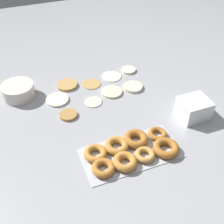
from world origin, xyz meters
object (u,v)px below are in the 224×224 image
pancake_8 (68,115)px  donut_tray (131,150)px  pancake_2 (93,102)px  pancake_7 (67,85)px  pancake_4 (112,92)px  pancake_3 (128,70)px  container_stack (194,108)px  pancake_0 (57,100)px  pancake_6 (91,84)px  pancake_5 (133,87)px  batter_bowl (18,91)px  pancake_1 (111,76)px

pancake_8 → donut_tray: bearing=-60.6°
pancake_2 → pancake_7: pancake_7 is taller
pancake_4 → pancake_8: bearing=-159.7°
pancake_3 → container_stack: bearing=-76.0°
pancake_0 → pancake_6: size_ratio=1.12×
pancake_5 → pancake_7: bearing=155.5°
pancake_8 → batter_bowl: (-0.19, 0.24, 0.03)m
pancake_8 → pancake_4: bearing=20.3°
pancake_5 → container_stack: container_stack is taller
pancake_5 → pancake_7: (-0.32, 0.14, -0.00)m
pancake_2 → batter_bowl: 0.38m
pancake_8 → pancake_2: bearing=21.0°
pancake_2 → pancake_5: size_ratio=0.86×
pancake_3 → pancake_8: bearing=-149.0°
pancake_4 → pancake_8: 0.27m
pancake_0 → pancake_3: pancake_3 is taller
pancake_7 → pancake_8: bearing=-103.3°
pancake_2 → pancake_8: (-0.14, -0.05, 0.00)m
pancake_3 → pancake_5: 0.17m
pancake_6 → donut_tray: (-0.00, -0.52, 0.01)m
pancake_1 → pancake_0: bearing=-163.2°
pancake_7 → donut_tray: donut_tray is taller
pancake_5 → pancake_6: (-0.19, 0.11, -0.00)m
pancake_3 → pancake_4: 0.23m
pancake_1 → pancake_7: size_ratio=1.00×
pancake_8 → container_stack: (0.53, -0.21, 0.04)m
pancake_3 → donut_tray: size_ratio=0.20×
pancake_6 → pancake_3: bearing=11.2°
pancake_8 → batter_bowl: bearing=128.9°
pancake_1 → pancake_6: 0.13m
pancake_0 → pancake_5: 0.39m
pancake_1 → pancake_8: bearing=-143.0°
donut_tray → pancake_2: bearing=95.8°
pancake_3 → pancake_7: bearing=-177.6°
batter_bowl → pancake_6: bearing=-5.2°
pancake_5 → pancake_6: bearing=149.6°
pancake_5 → pancake_3: bearing=73.9°
pancake_7 → pancake_2: bearing=-65.1°
pancake_0 → pancake_7: (0.08, 0.10, 0.00)m
pancake_5 → pancake_8: pancake_5 is taller
donut_tray → container_stack: bearing=16.0°
container_stack → pancake_2: bearing=146.0°
pancake_4 → pancake_3: bearing=43.7°
container_stack → pancake_1: bearing=117.2°
pancake_6 → batter_bowl: batter_bowl is taller
pancake_4 → pancake_8: size_ratio=1.30×
pancake_0 → pancake_6: 0.21m
pancake_6 → pancake_8: pancake_8 is taller
pancake_1 → pancake_7: pancake_7 is taller
pancake_7 → pancake_1: bearing=-1.0°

